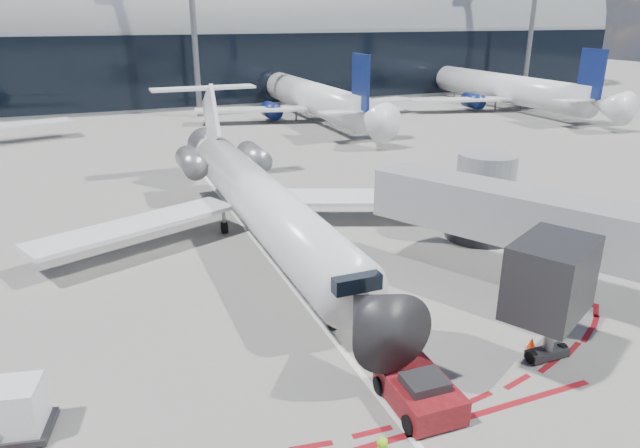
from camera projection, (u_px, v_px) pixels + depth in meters
name	position (u px, v px, depth m)	size (l,w,h in m)	color
ground	(286.00, 280.00, 27.16)	(260.00, 260.00, 0.00)	slate
apron_centerline	(274.00, 264.00, 28.90)	(0.25, 40.00, 0.01)	silver
apron_stop_bar	(409.00, 434.00, 17.15)	(14.00, 0.25, 0.01)	maroon
terminal_building	(138.00, 40.00, 80.77)	(150.00, 24.15, 24.00)	gray
jet_bridge	(502.00, 214.00, 26.93)	(10.03, 15.20, 4.90)	gray
light_mast_centre	(192.00, 9.00, 66.37)	(0.70, 0.70, 25.00)	slate
light_mast_east	(534.00, 10.00, 83.89)	(0.70, 0.70, 25.00)	slate
regional_jet	(256.00, 196.00, 31.45)	(24.13, 29.76, 7.45)	silver
pushback_tug	(419.00, 392.00, 18.23)	(2.12, 4.79, 1.24)	#540C0E
uld_container	(17.00, 410.00, 16.90)	(2.12, 1.91, 1.72)	black
safety_cone_right	(532.00, 343.00, 21.52)	(0.33, 0.33, 0.46)	red
bg_airliner_2	(310.00, 74.00, 67.14)	(32.34, 34.25, 10.46)	silver
bg_airliner_3	(508.00, 68.00, 74.74)	(32.49, 34.40, 10.51)	silver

